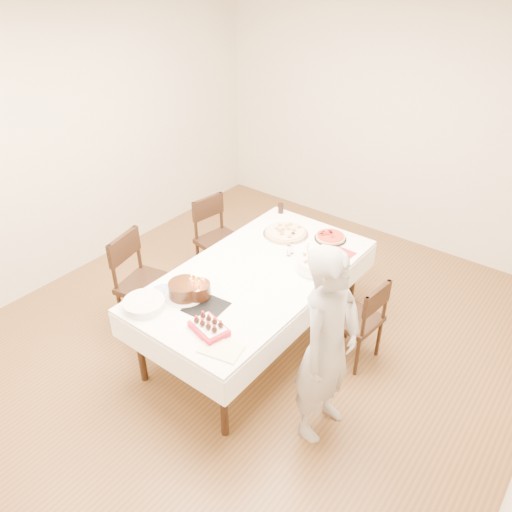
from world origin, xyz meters
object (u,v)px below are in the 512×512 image
Objects in this scene: chair_right_savory at (355,319)px; chair_left_dessert at (148,285)px; chair_left_savory at (221,242)px; birthday_cake at (198,286)px; cola_glass at (281,208)px; taper_candle at (307,252)px; strawberry_box at (209,327)px; layer_cake at (185,290)px; pizza_white at (286,233)px; pizza_pepperoni at (330,237)px; dining_table at (256,308)px; person at (327,347)px; pasta_bowl at (316,264)px.

chair_right_savory is 0.86× the size of chair_left_dessert.
chair_left_savory is 4.65× the size of birthday_cake.
chair_left_dessert is 9.25× the size of cola_glass.
taper_candle reaches higher than chair_left_savory.
birthday_cake is at bearing 143.41° from strawberry_box.
pizza_white is at bearing 86.63° from layer_cake.
chair_right_savory is at bearing -27.51° from cola_glass.
chair_left_savory is at bearing -165.91° from pizza_pepperoni.
birthday_cake reaches higher than dining_table.
chair_left_dessert is 0.61× the size of person.
birthday_cake is at bearing -129.44° from chair_right_savory.
pasta_bowl is 1.28× the size of taper_candle.
chair_left_savory is 1.39m from birthday_cake.
chair_left_dessert is at bearing 92.00° from person.
pizza_white is 1.53× the size of strawberry_box.
pizza_pepperoni is at bearing -156.77° from chair_left_savory.
dining_table is 8.67× the size of taper_candle.
chair_left_savory is 2.84× the size of pasta_bowl.
chair_right_savory is 0.57m from pasta_bowl.
pizza_pepperoni is at bearing 89.10° from strawberry_box.
dining_table is 0.90m from strawberry_box.
strawberry_box is at bearing -70.22° from cola_glass.
chair_right_savory reaches higher than pizza_white.
person is at bearing -53.13° from pasta_bowl.
chair_left_savory is (-0.89, 0.57, 0.07)m from dining_table.
taper_candle is 1.28× the size of birthday_cake.
layer_cake is 1.63× the size of birthday_cake.
person is at bearing -44.72° from pizza_white.
chair_right_savory is at bearing 62.89° from strawberry_box.
strawberry_box is at bearing 149.03° from chair_left_dessert.
chair_left_dessert is 1.51m from pasta_bowl.
taper_candle reaches higher than pasta_bowl.
person reaches higher than pizza_pepperoni.
person reaches higher than taper_candle.
layer_cake is 1.13× the size of strawberry_box.
strawberry_box is (1.08, -1.35, 0.34)m from chair_left_savory.
dining_table is 6.79× the size of pasta_bowl.
dining_table is at bearing -126.75° from taper_candle.
pizza_white is at bearing -136.63° from chair_left_dessert.
chair_left_dessert reaches higher than pasta_bowl.
pizza_white is 1.73× the size of taper_candle.
dining_table is 0.85m from chair_right_savory.
chair_right_savory is 1.43m from cola_glass.
dining_table is 1.06m from chair_left_savory.
person is (1.83, 0.00, 0.30)m from chair_left_dessert.
dining_table is at bearing 74.80° from birthday_cake.
chair_left_savory is at bearing 169.84° from taper_candle.
chair_left_dessert reaches higher than layer_cake.
birthday_cake is (-1.09, -0.10, 0.08)m from person.
birthday_cake is at bearing -114.78° from taper_candle.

